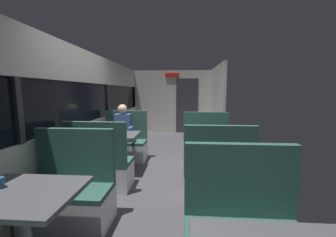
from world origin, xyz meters
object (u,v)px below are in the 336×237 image
object	(u,v)px
coffee_cup_primary	(122,133)
bench_mid_window_facing_end	(101,168)
dining_table_near_window	(22,204)
dining_table_mid_window	(114,139)
bench_near_window_facing_entry	(70,196)
bench_rear_aisle_facing_entry	(206,150)
dining_table_rear_aisle	(211,143)
bench_mid_window_facing_entry	(125,145)
bench_rear_aisle_facing_end	(217,177)
seated_passenger	(124,137)
coffee_cup_secondary	(0,183)

from	to	relation	value
coffee_cup_primary	bench_mid_window_facing_end	bearing A→B (deg)	-107.42
dining_table_near_window	dining_table_mid_window	xyz separation A→B (m)	(0.00, 2.29, 0.00)
bench_near_window_facing_entry	bench_rear_aisle_facing_entry	xyz separation A→B (m)	(1.79, 2.09, 0.00)
dining_table_rear_aisle	coffee_cup_primary	distance (m)	1.62
dining_table_mid_window	bench_mid_window_facing_entry	size ratio (longest dim) A/B	0.82
bench_mid_window_facing_end	bench_rear_aisle_facing_entry	bearing A→B (deg)	33.81
dining_table_rear_aisle	bench_rear_aisle_facing_end	size ratio (longest dim) A/B	0.82
bench_mid_window_facing_entry	seated_passenger	bearing A→B (deg)	-90.00
dining_table_mid_window	bench_rear_aisle_facing_end	xyz separation A→B (m)	(1.79, -0.90, -0.31)
dining_table_near_window	seated_passenger	bearing A→B (deg)	90.00
bench_mid_window_facing_entry	dining_table_near_window	bearing A→B (deg)	-90.00
bench_rear_aisle_facing_entry	dining_table_near_window	bearing A→B (deg)	-122.70
seated_passenger	dining_table_near_window	bearing A→B (deg)	-90.00
bench_near_window_facing_entry	coffee_cup_primary	distance (m)	1.55
dining_table_mid_window	bench_rear_aisle_facing_entry	bearing A→B (deg)	15.59
dining_table_mid_window	coffee_cup_secondary	world-z (taller)	coffee_cup_secondary
dining_table_near_window	coffee_cup_primary	size ratio (longest dim) A/B	10.00
dining_table_rear_aisle	coffee_cup_primary	size ratio (longest dim) A/B	10.00
dining_table_near_window	dining_table_rear_aisle	world-z (taller)	same
bench_mid_window_facing_end	dining_table_rear_aisle	xyz separation A→B (m)	(1.79, 0.50, 0.31)
bench_near_window_facing_entry	coffee_cup_primary	xyz separation A→B (m)	(0.18, 1.47, 0.46)
dining_table_rear_aisle	bench_rear_aisle_facing_entry	size ratio (longest dim) A/B	0.82
bench_near_window_facing_entry	bench_rear_aisle_facing_end	xyz separation A→B (m)	(1.79, 0.69, 0.00)
bench_mid_window_facing_end	seated_passenger	bearing A→B (deg)	90.00
bench_mid_window_facing_end	bench_rear_aisle_facing_entry	distance (m)	2.15
dining_table_rear_aisle	seated_passenger	bearing A→B (deg)	155.20
dining_table_rear_aisle	coffee_cup_primary	bearing A→B (deg)	177.17
bench_near_window_facing_entry	bench_mid_window_facing_end	xyz separation A→B (m)	(0.00, 0.89, 0.00)
dining_table_mid_window	coffee_cup_secondary	distance (m)	2.25
bench_mid_window_facing_entry	bench_rear_aisle_facing_entry	world-z (taller)	same
bench_mid_window_facing_entry	bench_rear_aisle_facing_entry	distance (m)	1.80
dining_table_mid_window	bench_mid_window_facing_entry	world-z (taller)	bench_mid_window_facing_entry
dining_table_mid_window	dining_table_near_window	bearing A→B (deg)	-90.00
dining_table_rear_aisle	coffee_cup_primary	world-z (taller)	coffee_cup_primary
dining_table_mid_window	bench_rear_aisle_facing_entry	world-z (taller)	bench_rear_aisle_facing_entry
bench_mid_window_facing_entry	bench_rear_aisle_facing_entry	xyz separation A→B (m)	(1.79, -0.20, 0.00)
bench_near_window_facing_entry	coffee_cup_secondary	bearing A→B (deg)	-108.91
dining_table_mid_window	bench_mid_window_facing_end	bearing A→B (deg)	-90.00
dining_table_near_window	bench_rear_aisle_facing_end	bearing A→B (deg)	37.82
bench_near_window_facing_entry	dining_table_rear_aisle	distance (m)	2.29
bench_rear_aisle_facing_entry	coffee_cup_secondary	world-z (taller)	bench_rear_aisle_facing_entry
dining_table_near_window	bench_mid_window_facing_entry	world-z (taller)	bench_mid_window_facing_entry
dining_table_mid_window	coffee_cup_primary	world-z (taller)	coffee_cup_primary
seated_passenger	bench_mid_window_facing_entry	bearing A→B (deg)	90.00
dining_table_near_window	dining_table_mid_window	bearing A→B (deg)	90.00
dining_table_mid_window	bench_mid_window_facing_entry	xyz separation A→B (m)	(0.00, 0.70, -0.31)
dining_table_rear_aisle	bench_rear_aisle_facing_end	bearing A→B (deg)	-90.00
bench_rear_aisle_facing_end	coffee_cup_primary	xyz separation A→B (m)	(-1.61, 0.78, 0.46)
bench_mid_window_facing_entry	bench_rear_aisle_facing_end	size ratio (longest dim) A/B	1.00
dining_table_near_window	dining_table_mid_window	world-z (taller)	same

